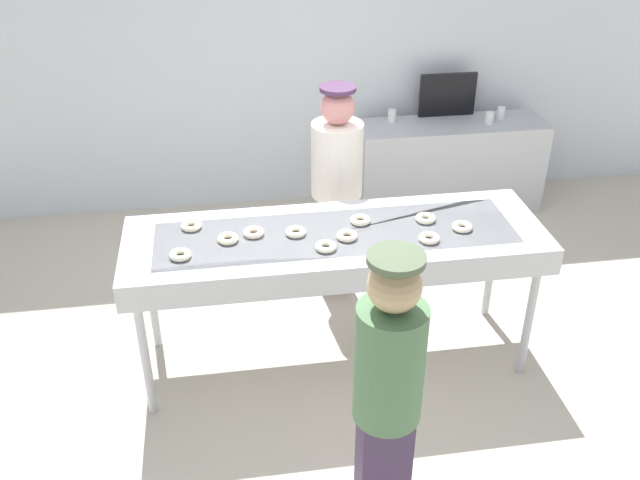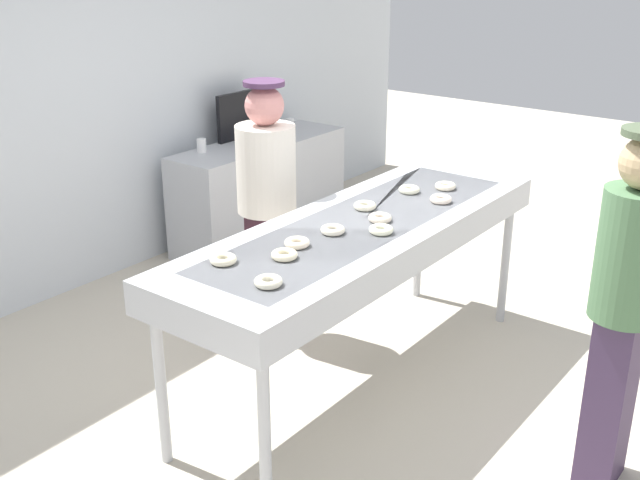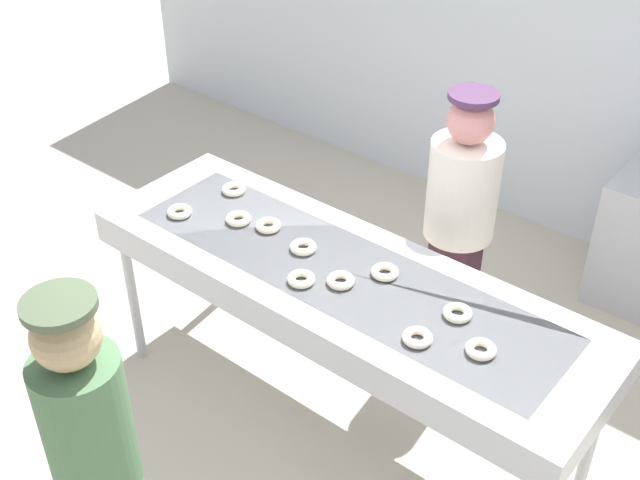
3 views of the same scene
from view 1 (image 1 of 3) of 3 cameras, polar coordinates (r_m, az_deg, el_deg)
ground_plane at (r=4.93m, az=1.16°, el=-9.49°), size 16.00×16.00×0.00m
back_wall at (r=6.45m, az=-2.54°, el=14.82°), size 8.00×0.12×2.82m
fryer_conveyor at (r=4.39m, az=1.28°, el=-0.40°), size 2.61×0.82×1.00m
sugar_donut_0 at (r=4.28m, az=2.20°, el=0.35°), size 0.18×0.18×0.04m
sugar_donut_1 at (r=4.33m, az=-5.40°, el=0.62°), size 0.18×0.18×0.04m
sugar_donut_2 at (r=4.46m, az=-10.40°, el=1.15°), size 0.17×0.17×0.04m
sugar_donut_3 at (r=4.46m, az=11.44°, el=1.06°), size 0.18×0.18×0.04m
sugar_donut_4 at (r=4.31m, az=8.84°, el=0.15°), size 0.15×0.15×0.04m
sugar_donut_5 at (r=4.29m, az=-7.47°, el=0.11°), size 0.18×0.18×0.04m
sugar_donut_6 at (r=4.52m, az=8.55°, el=1.75°), size 0.18×0.18×0.04m
sugar_donut_7 at (r=4.17m, az=-11.26°, el=-1.18°), size 0.18×0.18×0.04m
sugar_donut_8 at (r=4.32m, az=-1.98°, el=0.66°), size 0.15×0.15×0.04m
sugar_donut_9 at (r=4.46m, az=3.28°, el=1.63°), size 0.13×0.13×0.04m
sugar_donut_10 at (r=4.17m, az=0.47°, el=-0.53°), size 0.16×0.16×0.04m
worker_baker at (r=5.11m, az=1.36°, el=4.98°), size 0.37×0.37×1.65m
customer_waiting at (r=3.25m, az=5.47°, el=-12.54°), size 0.31×0.31×1.71m
prep_counter at (r=6.68m, az=10.35°, el=5.89°), size 1.71×0.52×0.85m
paper_cup_0 at (r=6.57m, az=13.57°, el=9.61°), size 0.07×0.07×0.11m
paper_cup_1 at (r=6.71m, az=14.45°, el=9.95°), size 0.07×0.07×0.11m
paper_cup_2 at (r=6.48m, az=5.86°, el=10.01°), size 0.07×0.07×0.11m
menu_display at (r=6.64m, az=10.29°, el=11.51°), size 0.52×0.04×0.39m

